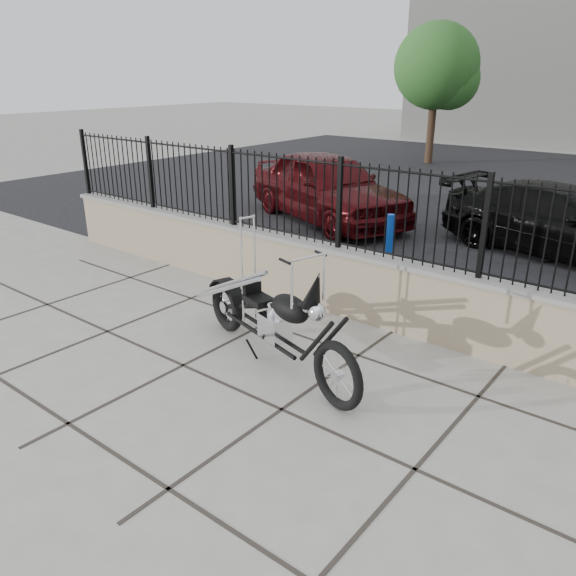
# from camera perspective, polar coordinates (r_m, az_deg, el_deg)

# --- Properties ---
(ground_plane) EXTENTS (90.00, 90.00, 0.00)m
(ground_plane) POSITION_cam_1_polar(r_m,az_deg,el_deg) (5.90, -0.67, -12.25)
(ground_plane) COLOR #99968E
(ground_plane) RESTS_ON ground
(parking_lot) EXTENTS (30.00, 30.00, 0.00)m
(parking_lot) POSITION_cam_1_polar(r_m,az_deg,el_deg) (16.93, 27.24, 7.74)
(parking_lot) COLOR black
(parking_lot) RESTS_ON ground
(retaining_wall) EXTENTS (14.00, 0.36, 0.96)m
(retaining_wall) POSITION_cam_1_polar(r_m,az_deg,el_deg) (7.57, 11.29, -0.75)
(retaining_wall) COLOR gray
(retaining_wall) RESTS_ON ground_plane
(iron_fence) EXTENTS (14.00, 0.08, 1.20)m
(iron_fence) POSITION_cam_1_polar(r_m,az_deg,el_deg) (7.25, 11.90, 7.21)
(iron_fence) COLOR black
(iron_fence) RESTS_ON retaining_wall
(chopper_motorcycle) EXTENTS (2.88, 1.30, 1.71)m
(chopper_motorcycle) POSITION_cam_1_polar(r_m,az_deg,el_deg) (6.42, -1.66, -0.76)
(chopper_motorcycle) COLOR black
(chopper_motorcycle) RESTS_ON ground_plane
(car_red) EXTENTS (5.02, 3.49, 1.59)m
(car_red) POSITION_cam_1_polar(r_m,az_deg,el_deg) (13.09, 4.00, 10.26)
(car_red) COLOR #41090C
(car_red) RESTS_ON parking_lot
(car_black) EXTENTS (4.70, 2.54, 1.29)m
(car_black) POSITION_cam_1_polar(r_m,az_deg,el_deg) (11.70, 26.02, 6.13)
(car_black) COLOR black
(car_black) RESTS_ON parking_lot
(bollard_a) EXTENTS (0.13, 0.13, 1.01)m
(bollard_a) POSITION_cam_1_polar(r_m,az_deg,el_deg) (9.77, 10.24, 4.49)
(bollard_a) COLOR #0B3AAC
(bollard_a) RESTS_ON ground_plane
(tree_left) EXTENTS (3.03, 3.03, 5.11)m
(tree_left) POSITION_cam_1_polar(r_m,az_deg,el_deg) (22.30, 14.89, 21.31)
(tree_left) COLOR #382619
(tree_left) RESTS_ON ground_plane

